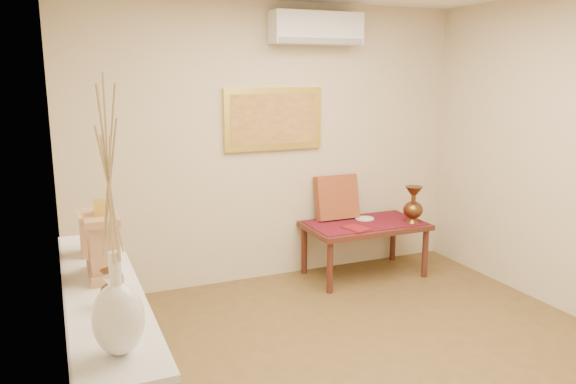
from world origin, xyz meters
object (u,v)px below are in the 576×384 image
white_vase (112,224)px  mantel_clock (103,244)px  wooden_chest (94,233)px  low_table (365,229)px  display_ledge (108,373)px  brass_urn_tall (413,201)px

white_vase → mantel_clock: white_vase is taller
wooden_chest → low_table: bearing=26.2°
white_vase → display_ledge: size_ratio=0.52×
mantel_clock → wooden_chest: (-0.02, 0.42, -0.05)m
display_ledge → wooden_chest: bearing=88.6°
display_ledge → wooden_chest: wooden_chest is taller
wooden_chest → mantel_clock: bearing=-87.5°
display_ledge → low_table: 3.27m
white_vase → brass_urn_tall: white_vase is taller
white_vase → mantel_clock: 0.98m
brass_urn_tall → low_table: 0.57m
brass_urn_tall → low_table: size_ratio=0.37×
mantel_clock → wooden_chest: 0.42m
display_ledge → mantel_clock: 0.68m
brass_urn_tall → mantel_clock: bearing=-153.4°
white_vase → wooden_chest: size_ratio=4.26×
display_ledge → wooden_chest: (0.01, 0.57, 0.61)m
mantel_clock → low_table: mantel_clock is taller
wooden_chest → low_table: size_ratio=0.20×
white_vase → wooden_chest: 1.39m
white_vase → low_table: white_vase is taller
wooden_chest → low_table: wooden_chest is taller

